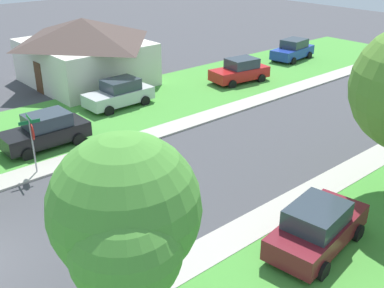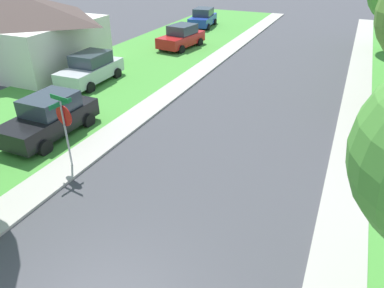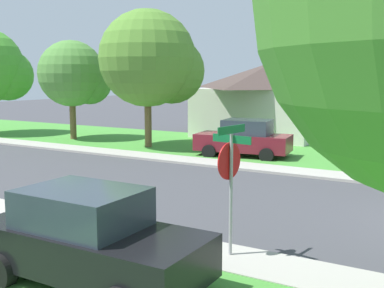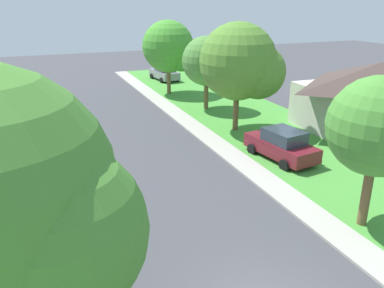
{
  "view_description": "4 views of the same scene",
  "coord_description": "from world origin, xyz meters",
  "px_view_note": "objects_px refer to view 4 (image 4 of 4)",
  "views": [
    {
      "loc": [
        14.06,
        -2.43,
        9.96
      ],
      "look_at": [
        -0.09,
        9.84,
        1.4
      ],
      "focal_mm": 43.45,
      "sensor_mm": 36.0,
      "label": 1
    },
    {
      "loc": [
        3.96,
        -3.92,
        7.18
      ],
      "look_at": [
        -0.25,
        5.52,
        1.4
      ],
      "focal_mm": 33.62,
      "sensor_mm": 36.0,
      "label": 2
    },
    {
      "loc": [
        -13.14,
        0.32,
        3.75
      ],
      "look_at": [
        1.06,
        8.68,
        1.4
      ],
      "focal_mm": 44.86,
      "sensor_mm": 36.0,
      "label": 3
    },
    {
      "loc": [
        -5.17,
        -7.48,
        8.37
      ],
      "look_at": [
        1.9,
        9.99,
        1.4
      ],
      "focal_mm": 36.83,
      "sensor_mm": 36.0,
      "label": 4
    }
  ],
  "objects_px": {
    "tree_across_right": "(243,64)",
    "tree_across_left": "(4,205)",
    "tree_sidewalk_mid": "(172,48)",
    "car_maroon_driveway_right": "(282,145)",
    "stop_sign_far_corner": "(72,210)",
    "tree_corner_large": "(210,63)",
    "house_right_setback": "(376,97)",
    "car_grey_behind_trees": "(164,73)"
  },
  "relations": [
    {
      "from": "stop_sign_far_corner",
      "to": "car_maroon_driveway_right",
      "type": "distance_m",
      "value": 12.56
    },
    {
      "from": "tree_corner_large",
      "to": "tree_across_right",
      "type": "height_order",
      "value": "tree_across_right"
    },
    {
      "from": "tree_across_left",
      "to": "house_right_setback",
      "type": "relative_size",
      "value": 0.79
    },
    {
      "from": "stop_sign_far_corner",
      "to": "house_right_setback",
      "type": "bearing_deg",
      "value": 18.85
    },
    {
      "from": "tree_across_left",
      "to": "car_grey_behind_trees",
      "type": "bearing_deg",
      "value": 66.8
    },
    {
      "from": "car_grey_behind_trees",
      "to": "tree_across_right",
      "type": "relative_size",
      "value": 0.63
    },
    {
      "from": "stop_sign_far_corner",
      "to": "tree_across_right",
      "type": "bearing_deg",
      "value": 40.59
    },
    {
      "from": "car_grey_behind_trees",
      "to": "tree_across_left",
      "type": "distance_m",
      "value": 35.91
    },
    {
      "from": "stop_sign_far_corner",
      "to": "tree_sidewalk_mid",
      "type": "bearing_deg",
      "value": 63.09
    },
    {
      "from": "tree_across_right",
      "to": "house_right_setback",
      "type": "xyz_separation_m",
      "value": [
        8.14,
        -3.34,
        -2.09
      ]
    },
    {
      "from": "stop_sign_far_corner",
      "to": "tree_corner_large",
      "type": "relative_size",
      "value": 0.48
    },
    {
      "from": "tree_corner_large",
      "to": "house_right_setback",
      "type": "bearing_deg",
      "value": -48.94
    },
    {
      "from": "car_maroon_driveway_right",
      "to": "tree_across_right",
      "type": "bearing_deg",
      "value": 86.28
    },
    {
      "from": "house_right_setback",
      "to": "tree_sidewalk_mid",
      "type": "bearing_deg",
      "value": 119.89
    },
    {
      "from": "house_right_setback",
      "to": "stop_sign_far_corner",
      "type": "bearing_deg",
      "value": -161.15
    },
    {
      "from": "tree_sidewalk_mid",
      "to": "car_maroon_driveway_right",
      "type": "bearing_deg",
      "value": -89.01
    },
    {
      "from": "tree_corner_large",
      "to": "tree_sidewalk_mid",
      "type": "bearing_deg",
      "value": 98.42
    },
    {
      "from": "stop_sign_far_corner",
      "to": "car_maroon_driveway_right",
      "type": "bearing_deg",
      "value": 22.99
    },
    {
      "from": "tree_across_left",
      "to": "house_right_setback",
      "type": "xyz_separation_m",
      "value": [
        21.47,
        11.05,
        -2.18
      ]
    },
    {
      "from": "stop_sign_far_corner",
      "to": "car_grey_behind_trees",
      "type": "bearing_deg",
      "value": 66.21
    },
    {
      "from": "tree_corner_large",
      "to": "tree_across_left",
      "type": "distance_m",
      "value": 24.27
    },
    {
      "from": "car_grey_behind_trees",
      "to": "tree_corner_large",
      "type": "xyz_separation_m",
      "value": [
        -0.46,
        -12.76,
        2.87
      ]
    },
    {
      "from": "stop_sign_far_corner",
      "to": "tree_across_right",
      "type": "distance_m",
      "value": 15.84
    },
    {
      "from": "tree_sidewalk_mid",
      "to": "house_right_setback",
      "type": "xyz_separation_m",
      "value": [
        8.78,
        -15.28,
        -1.83
      ]
    },
    {
      "from": "car_maroon_driveway_right",
      "to": "house_right_setback",
      "type": "xyz_separation_m",
      "value": [
        8.49,
        1.94,
        1.5
      ]
    },
    {
      "from": "car_grey_behind_trees",
      "to": "tree_corner_large",
      "type": "distance_m",
      "value": 13.09
    },
    {
      "from": "tree_across_left",
      "to": "car_maroon_driveway_right",
      "type": "bearing_deg",
      "value": 35.06
    },
    {
      "from": "car_grey_behind_trees",
      "to": "tree_sidewalk_mid",
      "type": "height_order",
      "value": "tree_sidewalk_mid"
    },
    {
      "from": "tree_across_left",
      "to": "house_right_setback",
      "type": "distance_m",
      "value": 24.25
    },
    {
      "from": "tree_sidewalk_mid",
      "to": "house_right_setback",
      "type": "distance_m",
      "value": 17.72
    },
    {
      "from": "car_maroon_driveway_right",
      "to": "tree_sidewalk_mid",
      "type": "xyz_separation_m",
      "value": [
        -0.3,
        17.22,
        3.34
      ]
    },
    {
      "from": "tree_across_right",
      "to": "tree_sidewalk_mid",
      "type": "xyz_separation_m",
      "value": [
        -0.64,
        11.95,
        -0.25
      ]
    },
    {
      "from": "tree_sidewalk_mid",
      "to": "house_right_setback",
      "type": "height_order",
      "value": "tree_sidewalk_mid"
    },
    {
      "from": "tree_across_left",
      "to": "house_right_setback",
      "type": "height_order",
      "value": "tree_across_left"
    },
    {
      "from": "tree_across_right",
      "to": "tree_across_left",
      "type": "relative_size",
      "value": 0.96
    },
    {
      "from": "car_maroon_driveway_right",
      "to": "tree_sidewalk_mid",
      "type": "bearing_deg",
      "value": 90.99
    },
    {
      "from": "car_grey_behind_trees",
      "to": "house_right_setback",
      "type": "bearing_deg",
      "value": -71.24
    },
    {
      "from": "tree_sidewalk_mid",
      "to": "tree_across_left",
      "type": "distance_m",
      "value": 29.24
    },
    {
      "from": "car_maroon_driveway_right",
      "to": "tree_sidewalk_mid",
      "type": "height_order",
      "value": "tree_sidewalk_mid"
    },
    {
      "from": "tree_corner_large",
      "to": "house_right_setback",
      "type": "relative_size",
      "value": 0.62
    },
    {
      "from": "tree_sidewalk_mid",
      "to": "tree_across_left",
      "type": "height_order",
      "value": "tree_across_left"
    },
    {
      "from": "tree_corner_large",
      "to": "house_right_setback",
      "type": "distance_m",
      "value": 12.04
    }
  ]
}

